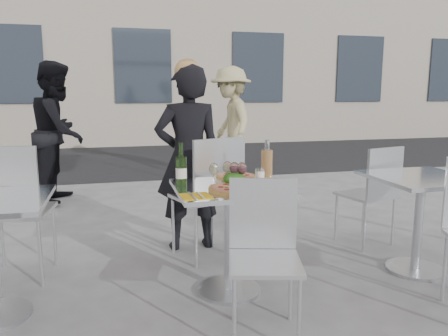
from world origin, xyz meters
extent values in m
plane|color=slate|center=(0.00, 0.00, 0.00)|extent=(80.00, 80.00, 0.00)
cube|color=black|center=(0.00, 6.50, 0.00)|extent=(24.00, 5.00, 0.00)
cylinder|color=#B7BABF|center=(0.00, 0.00, 0.01)|extent=(0.44, 0.44, 0.02)
cylinder|color=#B7BABF|center=(0.00, 0.00, 0.37)|extent=(0.07, 0.07, 0.72)
cube|color=silver|center=(0.00, 0.00, 0.73)|extent=(0.72, 0.72, 0.03)
cylinder|color=#B7BABF|center=(1.50, 0.00, 0.01)|extent=(0.44, 0.44, 0.02)
cylinder|color=#B7BABF|center=(1.50, 0.00, 0.37)|extent=(0.07, 0.07, 0.72)
cube|color=silver|center=(1.50, 0.00, 0.73)|extent=(0.72, 0.72, 0.03)
cylinder|color=silver|center=(0.10, 0.97, 0.25)|extent=(0.03, 0.03, 0.50)
cylinder|color=silver|center=(-0.28, 0.84, 0.25)|extent=(0.03, 0.03, 0.50)
cylinder|color=silver|center=(0.23, 0.60, 0.25)|extent=(0.03, 0.03, 0.50)
cylinder|color=silver|center=(-0.15, 0.47, 0.25)|extent=(0.03, 0.03, 0.50)
cube|color=silver|center=(-0.03, 0.72, 0.51)|extent=(0.59, 0.59, 0.03)
cube|color=silver|center=(0.05, 0.50, 0.77)|extent=(0.45, 0.18, 0.50)
cylinder|color=silver|center=(-0.16, -0.71, 0.21)|extent=(0.02, 0.02, 0.43)
cylinder|color=silver|center=(0.17, -0.80, 0.21)|extent=(0.02, 0.02, 0.43)
cylinder|color=silver|center=(-0.07, -0.38, 0.21)|extent=(0.02, 0.02, 0.43)
cylinder|color=silver|center=(0.26, -0.47, 0.21)|extent=(0.02, 0.02, 0.43)
cube|color=silver|center=(0.05, -0.59, 0.44)|extent=(0.49, 0.49, 0.02)
cube|color=silver|center=(0.10, -0.39, 0.66)|extent=(0.39, 0.13, 0.43)
cylinder|color=silver|center=(-1.23, 0.79, 0.25)|extent=(0.03, 0.03, 0.50)
cylinder|color=silver|center=(-1.63, 0.83, 0.25)|extent=(0.03, 0.03, 0.50)
cylinder|color=silver|center=(-1.28, 0.39, 0.25)|extent=(0.03, 0.03, 0.50)
cube|color=silver|center=(-1.45, 0.61, 0.51)|extent=(0.51, 0.51, 0.03)
cube|color=silver|center=(-1.48, 0.38, 0.77)|extent=(0.46, 0.08, 0.50)
cylinder|color=silver|center=(1.58, 0.89, 0.22)|extent=(0.02, 0.02, 0.44)
cylinder|color=silver|center=(1.24, 0.80, 0.22)|extent=(0.02, 0.02, 0.44)
cylinder|color=silver|center=(1.67, 0.54, 0.22)|extent=(0.02, 0.02, 0.44)
cylinder|color=silver|center=(1.33, 0.46, 0.22)|extent=(0.02, 0.02, 0.44)
cube|color=silver|center=(1.45, 0.67, 0.45)|extent=(0.50, 0.50, 0.02)
cube|color=silver|center=(1.51, 0.47, 0.69)|extent=(0.40, 0.13, 0.44)
cylinder|color=silver|center=(1.34, -0.48, 0.24)|extent=(0.03, 0.03, 0.47)
imported|color=black|center=(-0.12, 0.95, 0.80)|extent=(0.59, 0.40, 1.60)
imported|color=black|center=(-1.43, 3.07, 0.88)|extent=(0.81, 0.96, 1.75)
imported|color=tan|center=(1.05, 3.92, 0.88)|extent=(0.70, 1.17, 1.77)
cylinder|color=#DCA655|center=(0.01, -0.12, 0.76)|extent=(0.35, 0.35, 0.02)
cylinder|color=beige|center=(0.01, -0.12, 0.77)|extent=(0.31, 0.31, 0.00)
cylinder|color=white|center=(0.11, 0.22, 0.76)|extent=(0.33, 0.33, 0.01)
cylinder|color=#DCA655|center=(0.11, 0.21, 0.77)|extent=(0.29, 0.29, 0.02)
cylinder|color=beige|center=(0.11, 0.21, 0.78)|extent=(0.26, 0.26, 0.00)
cylinder|color=white|center=(0.04, 0.03, 0.76)|extent=(0.22, 0.22, 0.01)
ellipsoid|color=#175A16|center=(0.04, 0.03, 0.80)|extent=(0.15, 0.15, 0.08)
sphere|color=#B21914|center=(0.08, 0.05, 0.81)|extent=(0.03, 0.03, 0.03)
cylinder|color=#305720|center=(-0.31, 0.09, 0.85)|extent=(0.07, 0.07, 0.20)
cone|color=#305720|center=(-0.31, 0.09, 0.95)|extent=(0.07, 0.07, 0.03)
cylinder|color=#305720|center=(-0.31, 0.09, 0.99)|extent=(0.03, 0.03, 0.10)
cylinder|color=silver|center=(-0.31, 0.09, 0.84)|extent=(0.07, 0.08, 0.07)
cylinder|color=tan|center=(0.31, 0.13, 0.86)|extent=(0.08, 0.08, 0.22)
cylinder|color=white|center=(0.31, 0.13, 1.00)|extent=(0.03, 0.03, 0.08)
cylinder|color=white|center=(0.23, 0.04, 0.80)|extent=(0.06, 0.06, 0.09)
cylinder|color=silver|center=(0.23, 0.04, 0.85)|extent=(0.06, 0.06, 0.02)
cylinder|color=white|center=(-0.10, 0.04, 0.75)|extent=(0.06, 0.06, 0.00)
cylinder|color=white|center=(-0.10, 0.04, 0.80)|extent=(0.01, 0.01, 0.09)
ellipsoid|color=white|center=(-0.10, 0.04, 0.86)|extent=(0.07, 0.07, 0.08)
ellipsoid|color=beige|center=(-0.10, 0.04, 0.85)|extent=(0.05, 0.05, 0.05)
cylinder|color=white|center=(0.01, 0.09, 0.75)|extent=(0.06, 0.06, 0.00)
cylinder|color=white|center=(0.01, 0.09, 0.80)|extent=(0.01, 0.01, 0.09)
ellipsoid|color=white|center=(0.01, 0.09, 0.86)|extent=(0.07, 0.07, 0.08)
ellipsoid|color=beige|center=(0.01, 0.09, 0.85)|extent=(0.05, 0.05, 0.05)
cylinder|color=white|center=(0.05, 0.05, 0.75)|extent=(0.06, 0.06, 0.00)
cylinder|color=white|center=(0.05, 0.05, 0.80)|extent=(0.01, 0.01, 0.09)
ellipsoid|color=white|center=(0.05, 0.05, 0.86)|extent=(0.07, 0.07, 0.08)
ellipsoid|color=#4E0B18|center=(0.05, 0.05, 0.85)|extent=(0.05, 0.05, 0.05)
cylinder|color=white|center=(0.09, 0.03, 0.75)|extent=(0.06, 0.06, 0.00)
cylinder|color=white|center=(0.09, 0.03, 0.80)|extent=(0.01, 0.01, 0.09)
ellipsoid|color=white|center=(0.09, 0.03, 0.86)|extent=(0.07, 0.07, 0.08)
ellipsoid|color=#4E0B18|center=(0.09, 0.03, 0.85)|extent=(0.05, 0.05, 0.05)
cube|color=gold|center=(-0.27, -0.22, 0.75)|extent=(0.19, 0.19, 0.00)
cube|color=#B7BABF|center=(-0.29, -0.22, 0.76)|extent=(0.03, 0.20, 0.00)
cube|color=#B7BABF|center=(-0.24, -0.22, 0.76)|extent=(0.02, 0.18, 0.00)
cube|color=gold|center=(0.25, -0.25, 0.75)|extent=(0.22, 0.22, 0.00)
cube|color=#B7BABF|center=(0.23, -0.25, 0.76)|extent=(0.07, 0.20, 0.00)
cube|color=#B7BABF|center=(0.28, -0.25, 0.76)|extent=(0.06, 0.18, 0.00)
camera|label=1|loc=(-0.72, -2.76, 1.38)|focal=35.00mm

